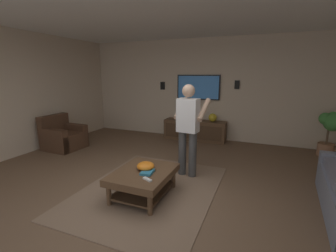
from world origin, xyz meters
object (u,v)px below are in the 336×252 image
(media_console, at_px, (195,130))
(potted_plant_tall, at_px, (330,129))
(wall_speaker_right, at_px, (163,86))
(armchair, at_px, (63,137))
(tv, at_px, (198,87))
(wall_speaker_left, at_px, (237,85))
(remote_white, at_px, (147,179))
(coffee_table, at_px, (143,178))
(book, at_px, (147,172))
(bowl, at_px, (146,166))
(vase_round, at_px, (213,118))
(person_standing, at_px, (188,125))

(media_console, bearing_deg, potted_plant_tall, 87.14)
(wall_speaker_right, bearing_deg, media_console, -103.20)
(armchair, relative_size, tv, 0.69)
(wall_speaker_left, xyz_separation_m, wall_speaker_right, (0.00, 2.12, -0.07))
(media_console, height_order, potted_plant_tall, potted_plant_tall)
(armchair, relative_size, wall_speaker_left, 3.79)
(wall_speaker_left, bearing_deg, remote_white, 169.85)
(coffee_table, xyz_separation_m, media_console, (3.32, 0.15, -0.02))
(book, xyz_separation_m, wall_speaker_right, (3.61, 1.33, 1.05))
(wall_speaker_right, bearing_deg, potted_plant_tall, -95.57)
(bowl, bearing_deg, wall_speaker_left, -13.92)
(armchair, relative_size, vase_round, 3.79)
(remote_white, xyz_separation_m, wall_speaker_right, (3.82, 1.44, 1.05))
(media_console, distance_m, person_standing, 2.49)
(tv, xyz_separation_m, potted_plant_tall, (-0.40, -3.12, -0.82))
(armchair, distance_m, vase_round, 3.86)
(armchair, relative_size, book, 3.79)
(armchair, xyz_separation_m, tv, (2.23, -2.79, 1.17))
(potted_plant_tall, bearing_deg, media_console, 87.14)
(remote_white, relative_size, wall_speaker_right, 0.68)
(coffee_table, height_order, book, book)
(coffee_table, xyz_separation_m, vase_round, (3.35, -0.33, 0.36))
(book, relative_size, vase_round, 1.00)
(armchair, xyz_separation_m, media_console, (1.99, -2.79, -0.00))
(potted_plant_tall, bearing_deg, book, 138.15)
(media_console, height_order, bowl, media_console)
(media_console, relative_size, vase_round, 7.73)
(vase_round, relative_size, wall_speaker_right, 1.00)
(coffee_table, xyz_separation_m, tv, (3.56, 0.15, 1.15))
(person_standing, distance_m, vase_round, 2.39)
(remote_white, bearing_deg, coffee_table, -27.48)
(coffee_table, xyz_separation_m, wall_speaker_left, (3.57, -0.88, 1.24))
(coffee_table, relative_size, wall_speaker_right, 4.55)
(bowl, bearing_deg, book, -141.58)
(armchair, bearing_deg, remote_white, -24.96)
(bowl, relative_size, wall_speaker_right, 1.20)
(coffee_table, distance_m, tv, 3.74)
(armchair, xyz_separation_m, remote_white, (-1.58, -3.14, 0.13))
(armchair, height_order, coffee_table, armchair)
(armchair, xyz_separation_m, potted_plant_tall, (1.83, -5.91, 0.34))
(tv, height_order, book, tv)
(remote_white, relative_size, vase_round, 0.68)
(media_console, bearing_deg, wall_speaker_left, 103.74)
(bowl, height_order, wall_speaker_right, wall_speaker_right)
(coffee_table, bearing_deg, person_standing, -21.56)
(potted_plant_tall, height_order, remote_white, potted_plant_tall)
(armchair, relative_size, coffee_table, 0.83)
(book, relative_size, wall_speaker_left, 1.00)
(remote_white, relative_size, wall_speaker_left, 0.68)
(media_console, height_order, vase_round, vase_round)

